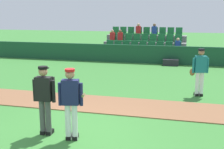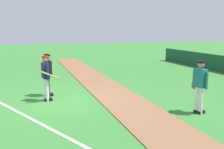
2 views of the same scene
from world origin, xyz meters
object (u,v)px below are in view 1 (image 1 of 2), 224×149
(batter_navy_jersey, at_px, (71,102))
(umpire_home_plate, at_px, (45,96))
(runner_teal_jersey, at_px, (200,71))
(equipment_bag, at_px, (171,62))

(batter_navy_jersey, relative_size, umpire_home_plate, 1.00)
(umpire_home_plate, height_order, runner_teal_jersey, same)
(batter_navy_jersey, height_order, runner_teal_jersey, same)
(batter_navy_jersey, bearing_deg, runner_teal_jersey, 56.15)
(batter_navy_jersey, distance_m, runner_teal_jersey, 5.61)
(runner_teal_jersey, bearing_deg, batter_navy_jersey, -123.85)
(equipment_bag, bearing_deg, runner_teal_jersey, -77.92)
(batter_navy_jersey, distance_m, equipment_bag, 10.99)
(umpire_home_plate, distance_m, equipment_bag, 11.01)
(runner_teal_jersey, bearing_deg, equipment_bag, 102.08)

